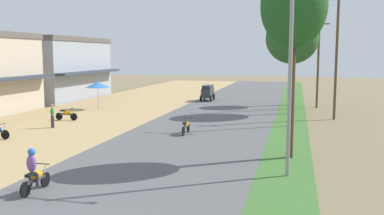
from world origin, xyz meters
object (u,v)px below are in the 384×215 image
at_px(median_tree_third, 292,43).
at_px(streetlamp_farthest, 295,56).
at_px(median_tree_nearest, 294,8).
at_px(pedestrian_on_shoulder, 52,115).
at_px(median_tree_second, 292,38).
at_px(streetlamp_far, 294,62).
at_px(parked_motorbike_third, 67,114).
at_px(car_van_charcoal, 208,92).
at_px(streetlamp_mid, 293,60).
at_px(vendor_umbrella, 98,84).
at_px(utility_pole_near, 318,62).
at_px(utility_pole_far, 337,54).
at_px(motorbike_ahead_third, 186,126).
at_px(motorbike_ahead_second, 34,172).
at_px(streetlamp_near, 290,63).

distance_m(median_tree_third, streetlamp_farthest, 16.47).
bearing_deg(median_tree_nearest, pedestrian_on_shoulder, 162.95).
bearing_deg(median_tree_second, streetlamp_far, 86.30).
relative_size(median_tree_second, streetlamp_farthest, 1.01).
bearing_deg(parked_motorbike_third, car_van_charcoal, 64.06).
bearing_deg(streetlamp_far, streetlamp_mid, -90.00).
relative_size(vendor_umbrella, pedestrian_on_shoulder, 1.56).
bearing_deg(vendor_umbrella, pedestrian_on_shoulder, -81.79).
height_order(parked_motorbike_third, utility_pole_near, utility_pole_near).
xyz_separation_m(median_tree_second, streetlamp_far, (0.19, 2.86, -1.98)).
xyz_separation_m(median_tree_second, utility_pole_far, (3.36, -2.12, -1.31)).
height_order(parked_motorbike_third, motorbike_ahead_third, motorbike_ahead_third).
distance_m(median_tree_third, motorbike_ahead_second, 31.47).
distance_m(median_tree_third, utility_pole_far, 9.17).
relative_size(vendor_umbrella, utility_pole_far, 0.26).
bearing_deg(median_tree_third, motorbike_ahead_third, -109.48).
relative_size(pedestrian_on_shoulder, median_tree_third, 0.21).
height_order(vendor_umbrella, motorbike_ahead_third, vendor_umbrella).
relative_size(streetlamp_near, streetlamp_far, 1.09).
height_order(median_tree_nearest, streetlamp_near, median_tree_nearest).
xyz_separation_m(vendor_umbrella, utility_pole_near, (19.47, 6.22, 2.04)).
bearing_deg(vendor_umbrella, median_tree_second, 3.38).
xyz_separation_m(streetlamp_near, streetlamp_mid, (0.00, 12.68, -0.10)).
distance_m(pedestrian_on_shoulder, median_tree_third, 23.81).
height_order(median_tree_nearest, streetlamp_far, median_tree_nearest).
xyz_separation_m(parked_motorbike_third, median_tree_second, (16.45, 7.71, 5.79)).
distance_m(streetlamp_mid, car_van_charcoal, 17.39).
xyz_separation_m(parked_motorbike_third, utility_pole_near, (18.83, 12.92, 3.80)).
distance_m(vendor_umbrella, car_van_charcoal, 12.40).
xyz_separation_m(streetlamp_mid, streetlamp_farthest, (0.00, 29.10, 0.21)).
height_order(parked_motorbike_third, median_tree_third, median_tree_third).
distance_m(median_tree_third, motorbike_ahead_third, 19.24).
relative_size(streetlamp_far, utility_pole_near, 0.89).
bearing_deg(utility_pole_far, median_tree_nearest, -102.93).
xyz_separation_m(pedestrian_on_shoulder, utility_pole_far, (19.02, 8.81, 4.06)).
height_order(streetlamp_far, streetlamp_farthest, streetlamp_farthest).
bearing_deg(streetlamp_mid, streetlamp_far, 90.00).
xyz_separation_m(utility_pole_far, motorbike_ahead_second, (-12.02, -21.39, -4.17)).
relative_size(streetlamp_farthest, utility_pole_far, 0.86).
relative_size(car_van_charcoal, motorbike_ahead_third, 1.34).
distance_m(parked_motorbike_third, streetlamp_near, 20.57).
xyz_separation_m(median_tree_nearest, car_van_charcoal, (-8.99, 23.90, -6.19)).
relative_size(median_tree_third, streetlamp_near, 0.95).
relative_size(utility_pole_far, motorbike_ahead_third, 5.37).
bearing_deg(motorbike_ahead_second, car_van_charcoal, 90.20).
bearing_deg(car_van_charcoal, median_tree_nearest, -69.39).
xyz_separation_m(vendor_umbrella, streetlamp_mid, (17.28, -5.36, 2.31)).
distance_m(utility_pole_far, motorbike_ahead_second, 24.89).
height_order(median_tree_nearest, motorbike_ahead_second, median_tree_nearest).
height_order(median_tree_nearest, median_tree_third, median_tree_nearest).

